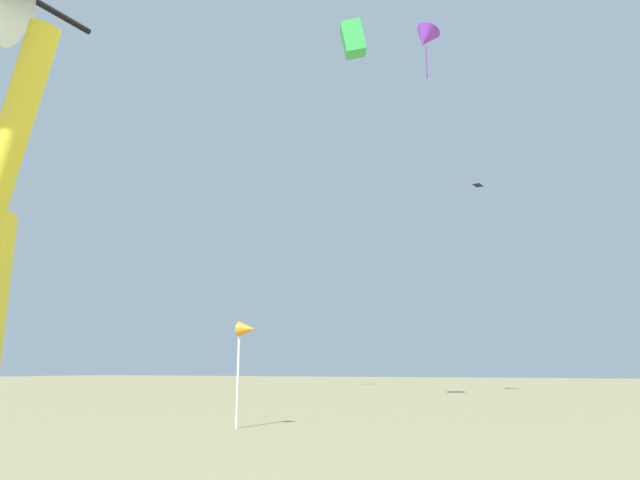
# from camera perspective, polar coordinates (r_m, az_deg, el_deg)

# --- Properties ---
(distant_kite_green_overhead_distant) EXTENTS (0.90, 0.89, 1.07)m
(distant_kite_green_overhead_distant) POSITION_cam_1_polar(r_m,az_deg,el_deg) (17.76, 3.28, 19.23)
(distant_kite_green_overhead_distant) COLOR green
(distant_kite_black_mid_left) EXTENTS (0.71, 0.71, 0.19)m
(distant_kite_black_mid_left) POSITION_cam_1_polar(r_m,az_deg,el_deg) (37.29, 15.37, 5.29)
(distant_kite_black_mid_left) COLOR black
(distant_kite_purple_low_left) EXTENTS (1.21, 1.21, 2.02)m
(distant_kite_purple_low_left) POSITION_cam_1_polar(r_m,az_deg,el_deg) (21.19, 10.40, 19.07)
(distant_kite_purple_low_left) COLOR purple
(marker_flag) EXTENTS (0.30, 0.24, 1.64)m
(marker_flag) POSITION_cam_1_polar(r_m,az_deg,el_deg) (9.33, -7.37, -9.33)
(marker_flag) COLOR silver
(marker_flag) RESTS_ON ground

